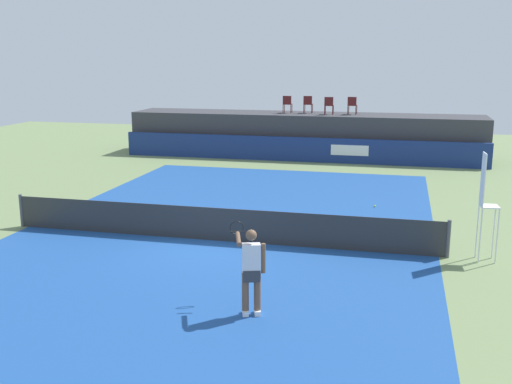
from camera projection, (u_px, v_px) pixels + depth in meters
The scene contains 14 objects.
ground_plane at pixel (244, 214), 19.80m from camera, with size 48.00×48.00×0.00m, color #6B7F51.
court_inner at pixel (217, 241), 16.96m from camera, with size 12.00×22.00×0.00m, color #1C478C.
sponsor_wall at pixel (298, 149), 29.62m from camera, with size 18.00×0.22×1.20m.
spectator_platform at pixel (304, 135), 31.22m from camera, with size 18.00×2.80×2.20m, color #38383D.
spectator_chair_far_left at pixel (287, 103), 31.10m from camera, with size 0.45×0.45×0.89m.
spectator_chair_left at pixel (308, 104), 31.01m from camera, with size 0.44×0.44×0.89m.
spectator_chair_center at pixel (329, 105), 30.26m from camera, with size 0.45×0.45×0.89m.
spectator_chair_right at pixel (352, 105), 30.32m from camera, with size 0.46×0.46×0.89m.
umpire_chair at pixel (485, 199), 14.99m from camera, with size 0.47×0.47×2.76m.
tennis_net at pixel (217, 224), 16.85m from camera, with size 12.40×0.02×0.95m, color #2D2D2D.
net_post_near at pixel (21, 210), 18.27m from camera, with size 0.10×0.10×1.00m, color #4C4C51.
net_post_far at pixel (448, 239), 15.42m from camera, with size 0.10×0.10×1.00m, color #4C4C51.
tennis_player at pixel (251, 269), 11.93m from camera, with size 0.95×1.10×1.77m.
tennis_ball at pixel (375, 206), 20.73m from camera, with size 0.07×0.07×0.07m, color #D8EA33.
Camera 1 is at (4.89, -15.53, 5.06)m, focal length 42.31 mm.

